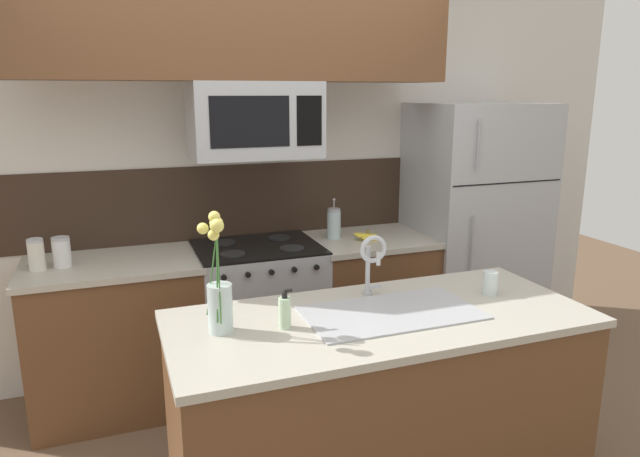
# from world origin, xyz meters

# --- Properties ---
(rear_partition) EXTENTS (5.20, 0.10, 2.60)m
(rear_partition) POSITION_xyz_m (0.30, 1.28, 1.30)
(rear_partition) COLOR silver
(rear_partition) RESTS_ON ground
(splash_band) EXTENTS (3.42, 0.01, 0.48)m
(splash_band) POSITION_xyz_m (0.00, 1.22, 1.15)
(splash_band) COLOR #332319
(splash_band) RESTS_ON rear_partition
(back_counter_left) EXTENTS (0.98, 0.65, 0.91)m
(back_counter_left) POSITION_xyz_m (-0.85, 0.90, 0.46)
(back_counter_left) COLOR brown
(back_counter_left) RESTS_ON ground
(back_counter_right) EXTENTS (0.80, 0.65, 0.91)m
(back_counter_right) POSITION_xyz_m (0.76, 0.90, 0.46)
(back_counter_right) COLOR brown
(back_counter_right) RESTS_ON ground
(stove_range) EXTENTS (0.76, 0.64, 0.93)m
(stove_range) POSITION_xyz_m (0.00, 0.90, 0.46)
(stove_range) COLOR #A8AAAF
(stove_range) RESTS_ON ground
(microwave) EXTENTS (0.74, 0.40, 0.44)m
(microwave) POSITION_xyz_m (0.00, 0.88, 1.69)
(microwave) COLOR #A8AAAF
(upper_cabinet_band) EXTENTS (2.48, 0.34, 0.60)m
(upper_cabinet_band) POSITION_xyz_m (-0.09, 0.85, 2.21)
(upper_cabinet_band) COLOR brown
(refrigerator) EXTENTS (0.87, 0.74, 1.78)m
(refrigerator) POSITION_xyz_m (1.58, 0.92, 0.89)
(refrigerator) COLOR #A8AAAF
(refrigerator) RESTS_ON ground
(storage_jar_tall) EXTENTS (0.08, 0.08, 0.17)m
(storage_jar_tall) POSITION_xyz_m (-1.23, 0.87, 1.00)
(storage_jar_tall) COLOR silver
(storage_jar_tall) RESTS_ON back_counter_left
(storage_jar_medium) EXTENTS (0.10, 0.10, 0.17)m
(storage_jar_medium) POSITION_xyz_m (-1.10, 0.89, 0.99)
(storage_jar_medium) COLOR silver
(storage_jar_medium) RESTS_ON back_counter_left
(banana_bunch) EXTENTS (0.19, 0.12, 0.08)m
(banana_bunch) POSITION_xyz_m (0.72, 0.84, 0.93)
(banana_bunch) COLOR yellow
(banana_bunch) RESTS_ON back_counter_right
(french_press) EXTENTS (0.09, 0.09, 0.27)m
(french_press) POSITION_xyz_m (0.53, 0.96, 1.01)
(french_press) COLOR silver
(french_press) RESTS_ON back_counter_right
(island_counter) EXTENTS (1.84, 0.79, 0.91)m
(island_counter) POSITION_xyz_m (0.24, -0.35, 0.46)
(island_counter) COLOR brown
(island_counter) RESTS_ON ground
(kitchen_sink) EXTENTS (0.76, 0.42, 0.16)m
(kitchen_sink) POSITION_xyz_m (0.29, -0.35, 0.84)
(kitchen_sink) COLOR #ADAFB5
(kitchen_sink) RESTS_ON island_counter
(sink_faucet) EXTENTS (0.14, 0.14, 0.31)m
(sink_faucet) POSITION_xyz_m (0.29, -0.14, 1.11)
(sink_faucet) COLOR #B7BABF
(sink_faucet) RESTS_ON island_counter
(dish_soap_bottle) EXTENTS (0.06, 0.05, 0.16)m
(dish_soap_bottle) POSITION_xyz_m (-0.20, -0.34, 0.98)
(dish_soap_bottle) COLOR beige
(dish_soap_bottle) RESTS_ON island_counter
(drinking_glass) EXTENTS (0.07, 0.07, 0.11)m
(drinking_glass) POSITION_xyz_m (0.84, -0.30, 0.97)
(drinking_glass) COLOR silver
(drinking_glass) RESTS_ON island_counter
(flower_vase) EXTENTS (0.12, 0.16, 0.49)m
(flower_vase) POSITION_xyz_m (-0.45, -0.29, 1.07)
(flower_vase) COLOR silver
(flower_vase) RESTS_ON island_counter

